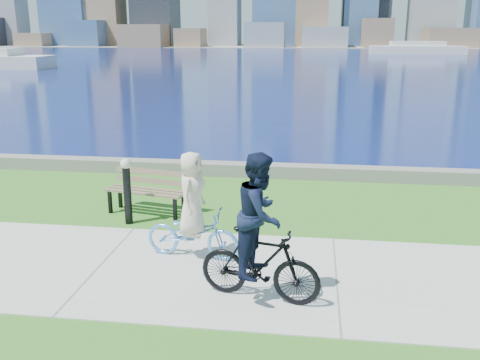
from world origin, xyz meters
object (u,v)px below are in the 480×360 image
object	(u,v)px
bollard_lamp	(127,187)
park_bench	(148,188)
cyclist_woman	(192,219)
cyclist_man	(260,240)

from	to	relation	value
bollard_lamp	park_bench	bearing A→B (deg)	73.00
bollard_lamp	cyclist_woman	distance (m)	2.32
bollard_lamp	cyclist_man	world-z (taller)	cyclist_man
park_bench	bollard_lamp	bearing A→B (deg)	-94.95
park_bench	cyclist_woman	distance (m)	2.72
park_bench	cyclist_woman	bearing A→B (deg)	-44.29
cyclist_woman	bollard_lamp	bearing A→B (deg)	55.41
park_bench	cyclist_man	world-z (taller)	cyclist_man
park_bench	bollard_lamp	distance (m)	0.78
cyclist_woman	cyclist_man	world-z (taller)	cyclist_man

